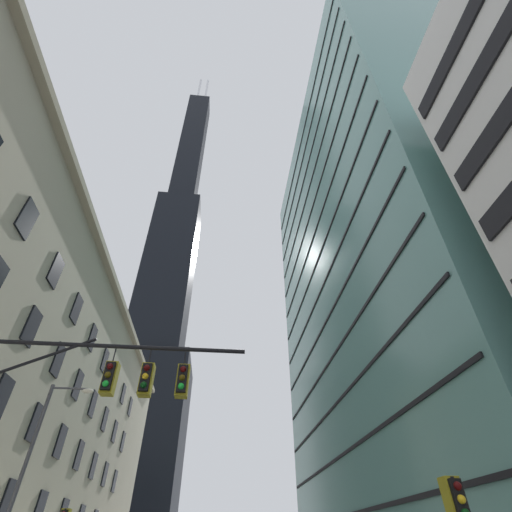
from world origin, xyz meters
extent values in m
cube|color=#9E937A|center=(-10.75, 25.14, 23.05)|extent=(0.70, 62.27, 0.60)
cube|color=black|center=(-10.95, 18.00, 4.00)|extent=(0.14, 1.40, 2.20)
cube|color=black|center=(-10.95, 23.00, 4.00)|extent=(0.14, 1.40, 2.20)
cube|color=black|center=(-10.95, 13.00, 8.20)|extent=(0.14, 1.40, 2.20)
cube|color=black|center=(-10.95, 18.00, 8.20)|extent=(0.14, 1.40, 2.20)
cube|color=black|center=(-10.95, 23.00, 8.20)|extent=(0.14, 1.40, 2.20)
cube|color=black|center=(-10.95, 28.00, 8.20)|extent=(0.14, 1.40, 2.20)
cube|color=black|center=(-10.95, 33.00, 8.20)|extent=(0.14, 1.40, 2.20)
cube|color=black|center=(-10.95, 38.00, 8.20)|extent=(0.14, 1.40, 2.20)
cube|color=black|center=(-10.95, 43.00, 8.20)|extent=(0.14, 1.40, 2.20)
cube|color=black|center=(-10.95, 13.00, 12.40)|extent=(0.14, 1.40, 2.20)
cube|color=black|center=(-10.95, 18.00, 12.40)|extent=(0.14, 1.40, 2.20)
cube|color=black|center=(-10.95, 23.00, 12.40)|extent=(0.14, 1.40, 2.20)
cube|color=black|center=(-10.95, 28.00, 12.40)|extent=(0.14, 1.40, 2.20)
cube|color=black|center=(-10.95, 33.00, 12.40)|extent=(0.14, 1.40, 2.20)
cube|color=black|center=(-10.95, 38.00, 12.40)|extent=(0.14, 1.40, 2.20)
cube|color=black|center=(-10.95, 43.00, 12.40)|extent=(0.14, 1.40, 2.20)
cube|color=black|center=(-10.95, 8.00, 16.60)|extent=(0.14, 1.40, 2.20)
cube|color=black|center=(-10.95, 13.00, 16.60)|extent=(0.14, 1.40, 2.20)
cube|color=black|center=(-10.95, 18.00, 16.60)|extent=(0.14, 1.40, 2.20)
cube|color=black|center=(-10.95, 23.00, 16.60)|extent=(0.14, 1.40, 2.20)
cube|color=black|center=(-10.95, 28.00, 16.60)|extent=(0.14, 1.40, 2.20)
cube|color=black|center=(-10.95, 33.00, 16.60)|extent=(0.14, 1.40, 2.20)
cube|color=black|center=(-10.95, 38.00, 16.60)|extent=(0.14, 1.40, 2.20)
cube|color=black|center=(-10.95, 43.00, 16.60)|extent=(0.14, 1.40, 2.20)
cube|color=black|center=(-19.67, 97.31, 22.45)|extent=(23.12, 23.12, 44.90)
cube|color=black|center=(-19.67, 97.31, 77.56)|extent=(16.19, 16.19, 65.31)
cube|color=black|center=(-19.67, 97.31, 151.04)|extent=(10.41, 10.41, 81.64)
cylinder|color=silver|center=(-21.75, 97.31, 205.88)|extent=(1.20, 1.20, 28.04)
cylinder|color=silver|center=(-17.59, 97.31, 205.88)|extent=(1.20, 1.20, 28.04)
cube|color=black|center=(10.95, -2.85, 18.00)|extent=(0.16, 9.50, 1.10)
cube|color=black|center=(10.95, -2.85, 21.00)|extent=(0.16, 9.50, 1.10)
cube|color=slate|center=(19.43, 24.68, 28.41)|extent=(16.86, 40.70, 56.82)
cube|color=black|center=(10.96, 24.68, 8.00)|extent=(0.12, 39.70, 0.24)
cube|color=black|center=(10.96, 24.68, 12.00)|extent=(0.12, 39.70, 0.24)
cube|color=black|center=(10.96, 24.68, 16.00)|extent=(0.12, 39.70, 0.24)
cube|color=black|center=(10.96, 24.68, 20.00)|extent=(0.12, 39.70, 0.24)
cube|color=black|center=(10.96, 24.68, 24.00)|extent=(0.12, 39.70, 0.24)
cube|color=black|center=(10.96, 24.68, 28.00)|extent=(0.12, 39.70, 0.24)
cube|color=black|center=(10.96, 24.68, 32.00)|extent=(0.12, 39.70, 0.24)
cube|color=black|center=(10.96, 24.68, 36.00)|extent=(0.12, 39.70, 0.24)
cube|color=black|center=(10.96, 24.68, 40.00)|extent=(0.12, 39.70, 0.24)
cube|color=black|center=(10.96, 24.68, 44.00)|extent=(0.12, 39.70, 0.24)
cube|color=black|center=(10.96, 24.68, 48.00)|extent=(0.12, 39.70, 0.24)
cube|color=black|center=(10.96, 24.68, 52.00)|extent=(0.12, 39.70, 0.24)
cylinder|color=black|center=(-2.91, 4.02, 7.30)|extent=(8.56, 0.14, 0.14)
cylinder|color=black|center=(-5.48, 4.02, 6.70)|extent=(3.51, 0.10, 1.77)
cylinder|color=black|center=(-3.02, 4.02, 7.00)|extent=(0.04, 0.04, 0.60)
cube|color=black|center=(-3.02, 4.02, 6.25)|extent=(0.30, 0.30, 0.90)
cube|color=olive|center=(-3.02, 4.19, 6.25)|extent=(0.40, 0.40, 1.04)
sphere|color=#450808|center=(-3.02, 3.86, 6.53)|extent=(0.20, 0.20, 0.20)
sphere|color=#4B3A08|center=(-3.02, 3.86, 6.25)|extent=(0.20, 0.20, 0.20)
sphere|color=green|center=(-3.02, 3.86, 5.97)|extent=(0.20, 0.20, 0.20)
cylinder|color=black|center=(-1.84, 4.02, 7.00)|extent=(0.04, 0.04, 0.60)
cube|color=black|center=(-1.84, 4.02, 6.25)|extent=(0.30, 0.30, 0.90)
cube|color=olive|center=(-1.84, 4.19, 6.25)|extent=(0.40, 0.40, 1.04)
sphere|color=#450808|center=(-1.84, 3.86, 6.53)|extent=(0.20, 0.20, 0.20)
sphere|color=yellow|center=(-1.84, 3.86, 6.25)|extent=(0.20, 0.20, 0.20)
sphere|color=#083D10|center=(-1.84, 3.86, 5.97)|extent=(0.20, 0.20, 0.20)
cylinder|color=black|center=(-0.66, 4.02, 7.00)|extent=(0.04, 0.04, 0.60)
cube|color=black|center=(-0.66, 4.02, 6.25)|extent=(0.30, 0.30, 0.90)
cube|color=olive|center=(-0.66, 4.19, 6.25)|extent=(0.40, 0.40, 1.04)
sphere|color=#450808|center=(-0.66, 3.86, 6.53)|extent=(0.20, 0.20, 0.20)
sphere|color=#4B3A08|center=(-0.66, 3.86, 6.25)|extent=(0.20, 0.20, 0.20)
sphere|color=green|center=(-0.66, 3.86, 5.97)|extent=(0.20, 0.20, 0.20)
cube|color=black|center=(6.64, 2.29, 2.85)|extent=(0.30, 0.30, 0.90)
cube|color=olive|center=(6.64, 2.46, 2.85)|extent=(0.40, 0.40, 1.04)
sphere|color=#450808|center=(6.64, 2.13, 3.13)|extent=(0.20, 0.20, 0.20)
sphere|color=yellow|center=(6.64, 2.13, 2.85)|extent=(0.20, 0.20, 0.20)
cylinder|color=#47474C|center=(-7.79, 11.30, 4.27)|extent=(0.18, 0.18, 8.24)
cylinder|color=#47474C|center=(-6.90, 11.30, 8.24)|extent=(1.77, 0.10, 0.10)
ellipsoid|color=#EFE5C6|center=(-6.02, 11.30, 8.14)|extent=(0.56, 0.32, 0.24)
camera|label=1|loc=(0.56, -8.01, 1.87)|focal=25.60mm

